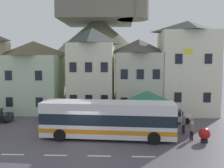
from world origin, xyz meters
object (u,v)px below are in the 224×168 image
at_px(townhouse_04, 186,67).
at_px(transit_bus, 108,120).
at_px(townhouse_01, 34,76).
at_px(harbour_buoy, 205,134).
at_px(parked_car_01, 171,116).
at_px(parked_car_00, 61,115).
at_px(townhouse_02, 92,70).
at_px(flagpole, 183,81).
at_px(hilltop_castle, 98,52).
at_px(townhouse_03, 138,76).
at_px(pedestrian_01, 192,125).
at_px(pedestrian_02, 184,124).
at_px(pedestrian_00, 192,129).
at_px(pedestrian_03, 162,122).
at_px(bus_shelter, 147,96).
at_px(public_bench, 168,117).

height_order(townhouse_04, transit_bus, townhouse_04).
relative_size(townhouse_01, harbour_buoy, 7.63).
bearing_deg(townhouse_04, parked_car_01, -118.52).
distance_m(parked_car_00, parked_car_01, 11.76).
bearing_deg(townhouse_01, townhouse_02, -1.16).
bearing_deg(parked_car_01, flagpole, -53.45).
xyz_separation_m(townhouse_01, hilltop_castle, (6.47, 18.15, 3.71)).
bearing_deg(flagpole, townhouse_01, 159.35).
distance_m(flagpole, harbour_buoy, 6.61).
distance_m(parked_car_01, flagpole, 4.07).
distance_m(townhouse_03, pedestrian_01, 11.29).
distance_m(parked_car_00, pedestrian_02, 12.72).
distance_m(townhouse_02, hilltop_castle, 18.56).
bearing_deg(harbour_buoy, pedestrian_00, 147.50).
relative_size(hilltop_castle, parked_car_00, 8.47).
xyz_separation_m(parked_car_01, pedestrian_03, (-1.52, -3.48, 0.21)).
bearing_deg(bus_shelter, transit_bus, -131.12).
bearing_deg(transit_bus, pedestrian_01, 12.15).
distance_m(pedestrian_00, flagpole, 5.99).
bearing_deg(parked_car_01, pedestrian_00, -85.46).
relative_size(bus_shelter, flagpole, 0.47).
relative_size(townhouse_02, townhouse_03, 1.16).
relative_size(parked_car_01, pedestrian_01, 2.66).
bearing_deg(parked_car_00, pedestrian_01, 159.57).
bearing_deg(pedestrian_01, flagpole, 90.46).
xyz_separation_m(townhouse_04, public_bench, (-2.87, -4.42, -5.13)).
xyz_separation_m(townhouse_04, bus_shelter, (-5.37, -6.51, -2.67)).
height_order(hilltop_castle, public_bench, hilltop_castle).
distance_m(townhouse_02, flagpole, 11.77).
bearing_deg(parked_car_01, transit_bus, -137.77).
distance_m(townhouse_01, parked_car_01, 17.72).
distance_m(townhouse_01, townhouse_02, 7.52).
bearing_deg(parked_car_01, harbour_buoy, -78.45).
bearing_deg(parked_car_01, pedestrian_03, -113.73).
bearing_deg(hilltop_castle, transit_bus, -82.92).
bearing_deg(townhouse_02, public_bench, -28.49).
bearing_deg(pedestrian_00, hilltop_castle, 109.52).
height_order(parked_car_00, harbour_buoy, parked_car_00).
distance_m(parked_car_00, pedestrian_03, 10.79).
distance_m(parked_car_01, pedestrian_03, 3.81).
bearing_deg(pedestrian_01, townhouse_01, 149.98).
distance_m(parked_car_01, pedestrian_02, 4.17).
height_order(townhouse_04, pedestrian_00, townhouse_04).
distance_m(bus_shelter, harbour_buoy, 6.81).
bearing_deg(parked_car_01, public_bench, 116.15).
height_order(townhouse_04, parked_car_01, townhouse_04).
bearing_deg(transit_bus, parked_car_01, 45.81).
bearing_deg(townhouse_02, townhouse_04, -1.62).
height_order(bus_shelter, pedestrian_00, bus_shelter).
height_order(parked_car_00, public_bench, parked_car_00).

